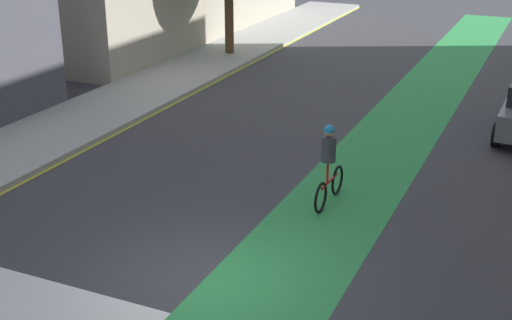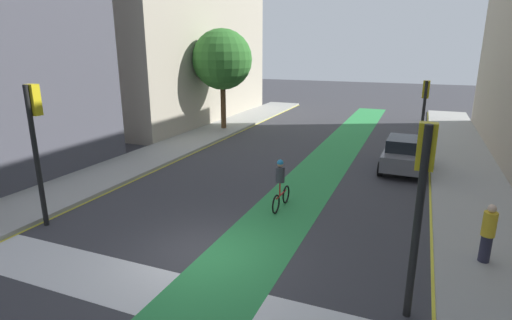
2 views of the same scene
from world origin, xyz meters
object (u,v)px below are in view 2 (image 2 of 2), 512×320
object	(u,v)px
traffic_signal_near_left	(35,129)
traffic_signal_far_right	(425,102)
car_grey_right_far	(405,153)
pedestrian_sidewalk_right_a	(488,233)
street_tree_near	(222,60)
cyclist_in_lane	(281,183)
traffic_signal_near_right	(422,185)

from	to	relation	value
traffic_signal_near_left	traffic_signal_far_right	distance (m)	18.71
car_grey_right_far	pedestrian_sidewalk_right_a	world-z (taller)	pedestrian_sidewalk_right_a
traffic_signal_far_right	car_grey_right_far	distance (m)	4.69
pedestrian_sidewalk_right_a	traffic_signal_far_right	bearing A→B (deg)	97.86
pedestrian_sidewalk_right_a	street_tree_near	size ratio (longest dim) A/B	0.24
street_tree_near	traffic_signal_far_right	bearing A→B (deg)	-4.50
cyclist_in_lane	traffic_signal_near_right	bearing A→B (deg)	-44.95
traffic_signal_near_right	pedestrian_sidewalk_right_a	xyz separation A→B (m)	(1.78, 2.79, -1.99)
traffic_signal_near_left	car_grey_right_far	size ratio (longest dim) A/B	1.07
traffic_signal_near_right	car_grey_right_far	size ratio (longest dim) A/B	0.99
car_grey_right_far	street_tree_near	distance (m)	13.81
traffic_signal_near_left	street_tree_near	xyz separation A→B (m)	(-1.64, 16.03, 1.61)
cyclist_in_lane	street_tree_near	distance (m)	15.04
street_tree_near	traffic_signal_near_left	bearing A→B (deg)	-84.16
traffic_signal_far_right	cyclist_in_lane	world-z (taller)	traffic_signal_far_right
pedestrian_sidewalk_right_a	street_tree_near	world-z (taller)	street_tree_near
street_tree_near	cyclist_in_lane	bearing A→B (deg)	-55.33
cyclist_in_lane	street_tree_near	size ratio (longest dim) A/B	0.28
pedestrian_sidewalk_right_a	car_grey_right_far	bearing A→B (deg)	105.83
traffic_signal_near_left	cyclist_in_lane	distance (m)	8.09
traffic_signal_near_right	traffic_signal_near_left	xyz separation A→B (m)	(-11.10, 0.40, 0.22)
traffic_signal_far_right	pedestrian_sidewalk_right_a	xyz separation A→B (m)	(1.74, -12.63, -1.76)
traffic_signal_far_right	pedestrian_sidewalk_right_a	size ratio (longest dim) A/B	2.41
traffic_signal_far_right	traffic_signal_near_left	bearing A→B (deg)	-126.56
traffic_signal_far_right	street_tree_near	xyz separation A→B (m)	(-12.78, 1.01, 2.06)
traffic_signal_near_right	traffic_signal_far_right	distance (m)	15.42
traffic_signal_near_right	cyclist_in_lane	xyz separation A→B (m)	(-4.47, 4.46, -1.98)
traffic_signal_near_right	cyclist_in_lane	distance (m)	6.62
car_grey_right_far	cyclist_in_lane	world-z (taller)	cyclist_in_lane
traffic_signal_near_left	car_grey_right_far	bearing A→B (deg)	45.79
traffic_signal_near_left	traffic_signal_far_right	world-z (taller)	traffic_signal_near_left
traffic_signal_near_right	pedestrian_sidewalk_right_a	world-z (taller)	traffic_signal_near_right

